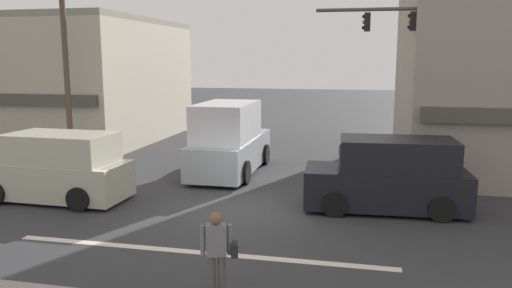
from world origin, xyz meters
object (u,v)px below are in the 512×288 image
utility_pole_near_left (66,60)px  box_truck_approaching_near (229,141)px  street_tree (468,83)px  traffic_light_mast (433,65)px  van_crossing_rightbound (389,176)px  pedestrian_foreground_with_bag (218,250)px  van_crossing_leftbound (57,168)px

utility_pole_near_left → box_truck_approaching_near: bearing=1.4°
utility_pole_near_left → street_tree: bearing=9.8°
traffic_light_mast → van_crossing_rightbound: (-1.36, -2.65, -3.17)m
utility_pole_near_left → box_truck_approaching_near: size_ratio=1.49×
street_tree → van_crossing_rightbound: 7.28m
street_tree → utility_pole_near_left: utility_pole_near_left is taller
traffic_light_mast → pedestrian_foreground_with_bag: (-4.59, -9.03, -3.22)m
box_truck_approaching_near → van_crossing_rightbound: bearing=-31.9°
traffic_light_mast → van_crossing_leftbound: (-11.39, -3.79, -3.17)m
traffic_light_mast → pedestrian_foreground_with_bag: traffic_light_mast is taller
utility_pole_near_left → van_crossing_leftbound: bearing=-61.9°
pedestrian_foreground_with_bag → van_crossing_rightbound: bearing=63.2°
van_crossing_rightbound → pedestrian_foreground_with_bag: bearing=-116.8°
van_crossing_rightbound → box_truck_approaching_near: 6.81m
traffic_light_mast → van_crossing_leftbound: bearing=-161.6°
street_tree → pedestrian_foreground_with_bag: (-6.32, -12.50, -2.51)m
street_tree → pedestrian_foreground_with_bag: 14.23m
utility_pole_near_left → pedestrian_foreground_with_bag: 13.90m
utility_pole_near_left → van_crossing_leftbound: utility_pole_near_left is taller
van_crossing_rightbound → van_crossing_leftbound: same height
utility_pole_near_left → van_crossing_rightbound: bearing=-15.4°
utility_pole_near_left → traffic_light_mast: (13.83, -0.79, -0.16)m
street_tree → pedestrian_foreground_with_bag: size_ratio=3.09×
utility_pole_near_left → pedestrian_foreground_with_bag: size_ratio=5.01×
traffic_light_mast → pedestrian_foreground_with_bag: size_ratio=3.71×
box_truck_approaching_near → pedestrian_foreground_with_bag: (2.56, -9.98, -0.30)m
van_crossing_leftbound → pedestrian_foreground_with_bag: bearing=-37.6°
utility_pole_near_left → van_crossing_leftbound: 6.17m
traffic_light_mast → street_tree: bearing=63.4°
van_crossing_leftbound → utility_pole_near_left: bearing=118.1°
box_truck_approaching_near → utility_pole_near_left: bearing=-178.6°
box_truck_approaching_near → pedestrian_foreground_with_bag: size_ratio=3.36×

